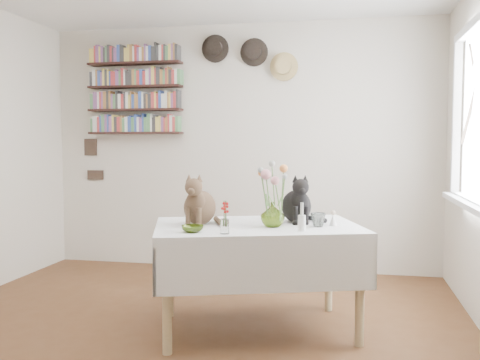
% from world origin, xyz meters
% --- Properties ---
extents(room, '(4.08, 4.58, 2.58)m').
position_xyz_m(room, '(0.00, 0.00, 1.25)').
color(room, brown).
rests_on(room, ground).
extents(window, '(0.12, 1.52, 1.32)m').
position_xyz_m(window, '(1.97, 0.80, 1.40)').
color(window, white).
rests_on(window, room).
extents(dining_table, '(1.58, 1.26, 0.74)m').
position_xyz_m(dining_table, '(0.48, 0.46, 0.56)').
color(dining_table, white).
rests_on(dining_table, room).
extents(tabby_cat, '(0.25, 0.31, 0.36)m').
position_xyz_m(tabby_cat, '(0.09, 0.41, 0.92)').
color(tabby_cat, brown).
rests_on(tabby_cat, dining_table).
extents(black_cat, '(0.31, 0.35, 0.35)m').
position_xyz_m(black_cat, '(0.73, 0.65, 0.91)').
color(black_cat, black).
rests_on(black_cat, dining_table).
extents(flower_vase, '(0.17, 0.17, 0.17)m').
position_xyz_m(flower_vase, '(0.60, 0.39, 0.82)').
color(flower_vase, '#94B638').
rests_on(flower_vase, dining_table).
extents(green_bowl, '(0.15, 0.15, 0.04)m').
position_xyz_m(green_bowl, '(0.14, 0.08, 0.76)').
color(green_bowl, '#94B638').
rests_on(green_bowl, dining_table).
extents(drinking_glass, '(0.14, 0.14, 0.09)m').
position_xyz_m(drinking_glass, '(0.90, 0.45, 0.78)').
color(drinking_glass, white).
rests_on(drinking_glass, dining_table).
extents(candlestick, '(0.05, 0.05, 0.18)m').
position_xyz_m(candlestick, '(0.81, 0.26, 0.80)').
color(candlestick, white).
rests_on(candlestick, dining_table).
extents(berry_jar, '(0.06, 0.06, 0.23)m').
position_xyz_m(berry_jar, '(0.35, 0.06, 0.84)').
color(berry_jar, white).
rests_on(berry_jar, dining_table).
extents(porcelain_figurine, '(0.06, 0.06, 0.11)m').
position_xyz_m(porcelain_figurine, '(0.99, 0.52, 0.78)').
color(porcelain_figurine, white).
rests_on(porcelain_figurine, dining_table).
extents(flower_bouquet, '(0.17, 0.13, 0.39)m').
position_xyz_m(flower_bouquet, '(0.60, 0.40, 1.08)').
color(flower_bouquet, '#4C7233').
rests_on(flower_bouquet, flower_vase).
extents(bookshelf_unit, '(1.00, 0.16, 0.91)m').
position_xyz_m(bookshelf_unit, '(-1.10, 2.16, 1.84)').
color(bookshelf_unit, black).
rests_on(bookshelf_unit, room).
extents(wall_hats, '(0.98, 0.09, 0.48)m').
position_xyz_m(wall_hats, '(0.12, 2.19, 2.17)').
color(wall_hats, black).
rests_on(wall_hats, room).
extents(wall_art_plaques, '(0.21, 0.02, 0.44)m').
position_xyz_m(wall_art_plaques, '(-1.63, 2.23, 1.12)').
color(wall_art_plaques, '#38281E').
rests_on(wall_art_plaques, room).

